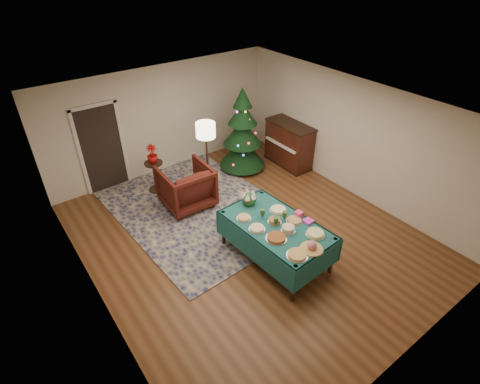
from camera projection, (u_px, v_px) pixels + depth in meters
room_shell at (248, 180)px, 6.99m from camera, size 7.00×7.00×7.00m
doorway at (102, 147)px, 8.66m from camera, size 1.08×0.04×2.16m
rug at (198, 208)px, 8.50m from camera, size 3.42×4.37×0.02m
buffet_table at (276, 231)px, 6.85m from camera, size 1.34×2.14×0.80m
platter_0 at (297, 255)px, 6.08m from camera, size 0.36×0.36×0.05m
platter_1 at (312, 246)px, 6.19m from camera, size 0.39×0.39×0.17m
platter_2 at (315, 234)px, 6.51m from camera, size 0.34×0.34×0.07m
platter_3 at (276, 238)px, 6.43m from camera, size 0.38×0.38×0.06m
platter_4 at (288, 229)px, 6.58m from camera, size 0.26×0.26×0.11m
platter_5 at (294, 220)px, 6.83m from camera, size 0.30×0.30×0.04m
platter_6 at (257, 228)px, 6.64m from camera, size 0.30×0.30×0.06m
platter_7 at (275, 221)px, 6.80m from camera, size 0.26×0.26×0.08m
platter_8 at (278, 210)px, 7.11m from camera, size 0.33×0.33×0.04m
platter_9 at (244, 218)px, 6.90m from camera, size 0.27×0.27×0.04m
goblet_0 at (263, 213)px, 6.88m from camera, size 0.09×0.09×0.19m
goblet_1 at (285, 216)px, 6.82m from camera, size 0.09×0.09×0.19m
goblet_2 at (276, 221)px, 6.68m from camera, size 0.09×0.09×0.19m
napkin_stack at (308, 221)px, 6.81m from camera, size 0.17×0.17×0.04m
gift_box at (299, 214)px, 6.93m from camera, size 0.14×0.14×0.11m
centerpiece at (249, 198)px, 7.21m from camera, size 0.29×0.29×0.33m
armchair at (186, 185)px, 8.35m from camera, size 1.08×1.02×1.08m
floor_lamp at (206, 135)px, 8.23m from camera, size 0.43×0.43×1.79m
side_table at (155, 177)px, 8.94m from camera, size 0.43×0.43×0.77m
potted_plant at (153, 158)px, 8.65m from camera, size 0.25×0.44×0.25m
christmas_tree at (242, 134)px, 9.50m from camera, size 1.53×1.53×2.19m
piano at (289, 145)px, 9.90m from camera, size 0.65×1.36×1.17m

